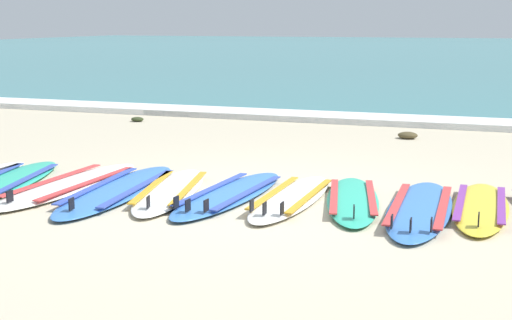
# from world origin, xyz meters

# --- Properties ---
(ground_plane) EXTENTS (80.00, 80.00, 0.00)m
(ground_plane) POSITION_xyz_m (0.00, 0.00, 0.00)
(ground_plane) COLOR #C1B599
(sea) EXTENTS (80.00, 60.00, 0.10)m
(sea) POSITION_xyz_m (0.00, 35.55, 0.05)
(sea) COLOR teal
(sea) RESTS_ON ground
(wave_foam_strip) EXTENTS (80.00, 0.93, 0.11)m
(wave_foam_strip) POSITION_xyz_m (0.00, 6.01, 0.06)
(wave_foam_strip) COLOR white
(wave_foam_strip) RESTS_ON ground
(surfboard_1) EXTENTS (1.09, 2.45, 0.18)m
(surfboard_1) POSITION_xyz_m (-2.82, -0.23, 0.04)
(surfboard_1) COLOR #2DB793
(surfboard_1) RESTS_ON ground
(surfboard_2) EXTENTS (0.69, 2.46, 0.18)m
(surfboard_2) POSITION_xyz_m (-2.11, -0.09, 0.04)
(surfboard_2) COLOR white
(surfboard_2) RESTS_ON ground
(surfboard_3) EXTENTS (0.82, 2.53, 0.18)m
(surfboard_3) POSITION_xyz_m (-1.50, -0.13, 0.04)
(surfboard_3) COLOR #3875CC
(surfboard_3) RESTS_ON ground
(surfboard_4) EXTENTS (0.98, 2.22, 0.18)m
(surfboard_4) POSITION_xyz_m (-0.98, 0.02, 0.04)
(surfboard_4) COLOR white
(surfboard_4) RESTS_ON ground
(surfboard_5) EXTENTS (0.72, 2.28, 0.18)m
(surfboard_5) POSITION_xyz_m (-0.34, 0.08, 0.04)
(surfboard_5) COLOR #3875CC
(surfboard_5) RESTS_ON ground
(surfboard_6) EXTENTS (0.55, 2.09, 0.18)m
(surfboard_6) POSITION_xyz_m (0.29, 0.14, 0.04)
(surfboard_6) COLOR white
(surfboard_6) RESTS_ON ground
(surfboard_7) EXTENTS (0.92, 2.07, 0.18)m
(surfboard_7) POSITION_xyz_m (0.88, 0.25, 0.04)
(surfboard_7) COLOR #2DB793
(surfboard_7) RESTS_ON ground
(surfboard_8) EXTENTS (0.66, 2.34, 0.18)m
(surfboard_8) POSITION_xyz_m (1.54, 0.12, 0.04)
(surfboard_8) COLOR #3875CC
(surfboard_8) RESTS_ON ground
(surfboard_9) EXTENTS (0.55, 2.06, 0.18)m
(surfboard_9) POSITION_xyz_m (2.07, 0.38, 0.04)
(surfboard_9) COLOR yellow
(surfboard_9) RESTS_ON ground
(seaweed_clump_near_shoreline) EXTENTS (0.30, 0.24, 0.10)m
(seaweed_clump_near_shoreline) POSITION_xyz_m (0.85, 4.41, 0.05)
(seaweed_clump_near_shoreline) COLOR #4C4228
(seaweed_clump_near_shoreline) RESTS_ON ground
(seaweed_clump_mid_sand) EXTENTS (0.23, 0.18, 0.08)m
(seaweed_clump_mid_sand) POSITION_xyz_m (-3.92, 4.75, 0.04)
(seaweed_clump_mid_sand) COLOR #2D381E
(seaweed_clump_mid_sand) RESTS_ON ground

